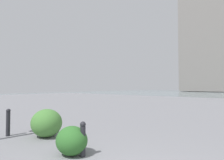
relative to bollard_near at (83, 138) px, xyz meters
The scene contains 5 objects.
building_slab 67.82m from the bollard_near, 80.59° to the right, with size 17.04×12.63×34.32m.
bollard_near is the anchor object (origin of this frame).
bollard_mid 3.13m from the bollard_near, ahead, with size 0.13×0.13×0.86m.
shrub_round 0.30m from the bollard_near, 19.93° to the left, with size 0.76×0.69×0.65m.
shrub_wide 2.11m from the bollard_near, ahead, with size 1.01×0.91×0.86m.
Camera 1 is at (-1.33, 1.61, 1.56)m, focal length 29.45 mm.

